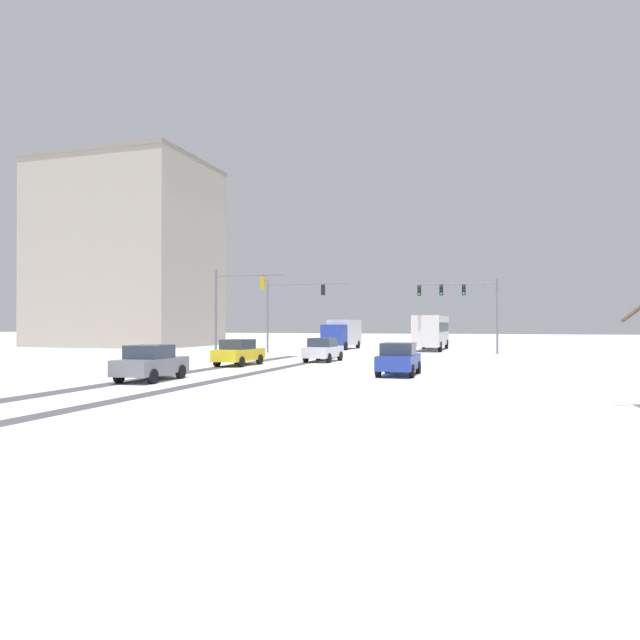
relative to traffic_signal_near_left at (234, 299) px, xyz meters
name	(u,v)px	position (x,y,z in m)	size (l,w,h in m)	color
wheel_track_left_lane	(172,375)	(2.69, -12.79, -4.37)	(1.07, 36.69, 0.01)	#4C4C51
wheel_track_right_lane	(238,376)	(6.32, -12.79, -4.37)	(0.85, 36.69, 0.01)	#4C4C51
sidewalk_kerb_right	(531,388)	(19.70, -14.45, -4.32)	(4.00, 36.69, 0.12)	white
traffic_signal_near_left	(234,299)	(0.00, 0.00, 0.00)	(5.26, 0.61, 6.50)	slate
traffic_signal_far_left	(290,302)	(0.73, 9.95, 0.13)	(7.46, 0.48, 6.50)	slate
traffic_signal_far_right	(463,298)	(15.47, 13.75, 0.45)	(7.10, 0.64, 6.50)	slate
car_white_lead	(323,350)	(6.97, -0.59, -3.56)	(1.94, 4.16, 1.62)	silver
car_yellow_cab_second	(239,352)	(3.09, -5.82, -3.56)	(1.97, 4.17, 1.62)	yellow
car_blue_third	(399,359)	(13.70, -9.80, -3.56)	(1.87, 4.12, 1.62)	#233899
car_grey_fourth	(151,363)	(3.50, -15.94, -3.56)	(2.00, 4.19, 1.62)	slate
bus_oncoming	(431,330)	(12.03, 19.80, -2.39)	(2.70, 11.01, 3.38)	silver
box_truck_delivery	(342,333)	(3.08, 19.08, -2.74)	(2.49, 7.47, 3.02)	#233899
office_building_far_left_block	(128,255)	(-23.56, 20.50, 6.40)	(18.65, 14.88, 21.53)	#A89E8E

